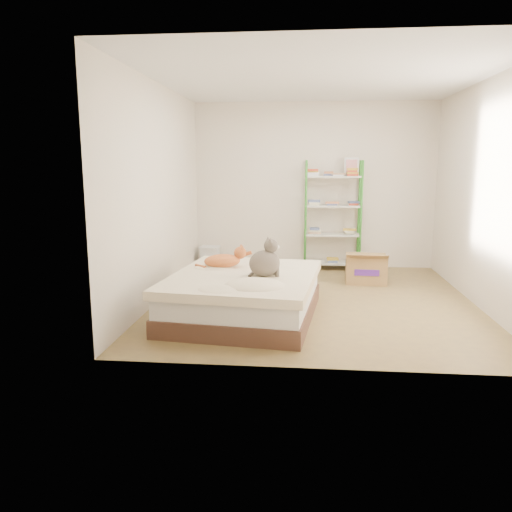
# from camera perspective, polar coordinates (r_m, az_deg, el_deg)

# --- Properties ---
(room) EXTENTS (3.81, 4.21, 2.61)m
(room) POSITION_cam_1_polar(r_m,az_deg,el_deg) (5.98, 6.93, 7.10)
(room) COLOR olive
(room) RESTS_ON ground
(bed) EXTENTS (1.70, 2.03, 0.48)m
(bed) POSITION_cam_1_polar(r_m,az_deg,el_deg) (5.44, -1.36, -4.51)
(bed) COLOR #483229
(bed) RESTS_ON ground
(orange_cat) EXTENTS (0.55, 0.40, 0.20)m
(orange_cat) POSITION_cam_1_polar(r_m,az_deg,el_deg) (5.70, -3.88, -0.36)
(orange_cat) COLOR #CF7234
(orange_cat) RESTS_ON bed
(grey_cat) EXTENTS (0.43, 0.40, 0.40)m
(grey_cat) POSITION_cam_1_polar(r_m,az_deg,el_deg) (5.22, 0.98, -0.19)
(grey_cat) COLOR slate
(grey_cat) RESTS_ON bed
(shelf_unit) EXTENTS (0.88, 0.36, 1.74)m
(shelf_unit) POSITION_cam_1_polar(r_m,az_deg,el_deg) (7.89, 8.80, 5.11)
(shelf_unit) COLOR #32892B
(shelf_unit) RESTS_ON ground
(cardboard_box) EXTENTS (0.58, 0.56, 0.45)m
(cardboard_box) POSITION_cam_1_polar(r_m,az_deg,el_deg) (7.17, 12.45, -1.42)
(cardboard_box) COLOR olive
(cardboard_box) RESTS_ON ground
(white_bin) EXTENTS (0.32, 0.29, 0.34)m
(white_bin) POSITION_cam_1_polar(r_m,az_deg,el_deg) (8.10, -5.29, -0.04)
(white_bin) COLOR silver
(white_bin) RESTS_ON ground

